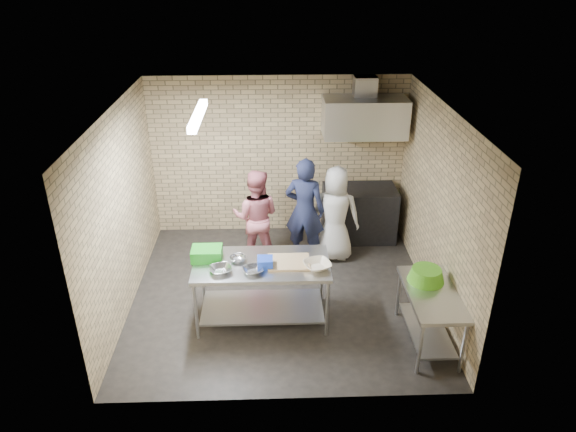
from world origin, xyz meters
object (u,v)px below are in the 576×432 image
at_px(green_crate, 207,254).
at_px(woman_pink, 256,217).
at_px(blue_tub, 265,263).
at_px(green_basin, 426,275).
at_px(side_counter, 429,317).
at_px(bottle_red, 366,118).
at_px(man_navy, 305,210).
at_px(bottle_green, 390,119).
at_px(woman_white, 335,214).
at_px(stove, 359,213).
at_px(prep_table, 262,291).

xyz_separation_m(green_crate, woman_pink, (0.60, 1.39, -0.18)).
bearing_deg(blue_tub, green_crate, 163.65).
bearing_deg(green_basin, woman_pink, 140.02).
height_order(side_counter, bottle_red, bottle_red).
height_order(blue_tub, man_navy, man_navy).
height_order(side_counter, green_crate, green_crate).
xyz_separation_m(side_counter, man_navy, (-1.42, 2.07, 0.48)).
distance_m(bottle_green, woman_pink, 2.67).
bearing_deg(green_crate, blue_tub, -16.35).
height_order(bottle_green, woman_white, bottle_green).
distance_m(man_navy, woman_pink, 0.76).
xyz_separation_m(stove, green_basin, (0.43, -2.50, 0.38)).
bearing_deg(prep_table, green_crate, 170.27).
bearing_deg(prep_table, man_navy, 66.98).
xyz_separation_m(stove, woman_white, (-0.49, -0.65, 0.32)).
relative_size(stove, woman_pink, 0.78).
bearing_deg(woman_white, blue_tub, 68.94).
bearing_deg(woman_white, green_crate, 50.17).
relative_size(side_counter, bottle_green, 8.00).
bearing_deg(side_counter, woman_white, 114.02).
bearing_deg(blue_tub, side_counter, -12.46).
height_order(green_basin, bottle_red, bottle_red).
height_order(woman_pink, woman_white, woman_white).
relative_size(bottle_red, woman_pink, 0.12).
bearing_deg(green_crate, stove, 41.99).
relative_size(stove, bottle_green, 8.00).
xyz_separation_m(bottle_green, man_navy, (-1.42, -0.92, -1.16)).
xyz_separation_m(prep_table, side_counter, (2.07, -0.55, -0.06)).
bearing_deg(prep_table, side_counter, -14.79).
bearing_deg(bottle_red, blue_tub, -122.41).
bearing_deg(bottle_green, green_basin, -90.42).
bearing_deg(side_counter, bottle_green, 90.00).
distance_m(bottle_red, woman_pink, 2.37).
xyz_separation_m(bottle_red, woman_pink, (-1.77, -0.94, -1.27)).
bearing_deg(blue_tub, stove, 55.81).
relative_size(green_basin, woman_pink, 0.30).
xyz_separation_m(blue_tub, bottle_green, (2.02, 2.54, 1.08)).
height_order(prep_table, stove, stove).
relative_size(prep_table, bottle_red, 9.65).
bearing_deg(blue_tub, bottle_red, 57.59).
xyz_separation_m(bottle_red, bottle_green, (0.40, 0.00, -0.01)).
xyz_separation_m(side_counter, bottle_red, (-0.40, 2.99, 1.65)).
xyz_separation_m(prep_table, bottle_green, (2.07, 2.44, 1.58)).
xyz_separation_m(green_crate, green_basin, (2.75, -0.42, -0.11)).
height_order(green_crate, blue_tub, green_crate).
height_order(green_basin, man_navy, man_navy).
relative_size(green_crate, green_basin, 0.84).
bearing_deg(side_counter, woman_pink, 136.58).
relative_size(bottle_red, woman_white, 0.12).
height_order(blue_tub, bottle_green, bottle_green).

